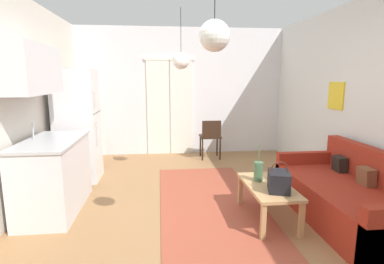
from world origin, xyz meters
name	(u,v)px	position (x,y,z in m)	size (l,w,h in m)	color
ground_plane	(204,229)	(0.00, 0.00, -0.05)	(4.95, 7.24, 0.10)	#996D44
wall_back	(181,92)	(-0.01, 3.37, 1.33)	(4.55, 0.13, 2.68)	silver
area_rug	(215,215)	(0.17, 0.22, 0.01)	(1.32, 3.73, 0.01)	#9E4733
couch	(352,199)	(1.72, -0.07, 0.27)	(0.91, 1.93, 0.82)	maroon
coffee_table	(268,190)	(0.75, 0.06, 0.37)	(0.49, 0.95, 0.43)	tan
bamboo_vase	(258,171)	(0.68, 0.21, 0.54)	(0.11, 0.11, 0.45)	#47704C
handbag	(279,181)	(0.80, -0.13, 0.54)	(0.30, 0.35, 0.33)	black
refrigerator	(78,126)	(-1.78, 1.76, 0.89)	(0.64, 0.61, 1.78)	white
kitchen_counter	(49,152)	(-1.83, 0.61, 0.75)	(0.63, 1.26, 2.02)	silver
accent_chair	(211,136)	(0.54, 2.77, 0.48)	(0.42, 0.40, 0.81)	black
pendant_lamp_near	(214,36)	(-0.03, -0.64, 1.98)	(0.26, 0.26, 0.83)	black
pendant_lamp_far	(181,61)	(-0.14, 1.60, 1.90)	(0.26, 0.26, 0.91)	black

